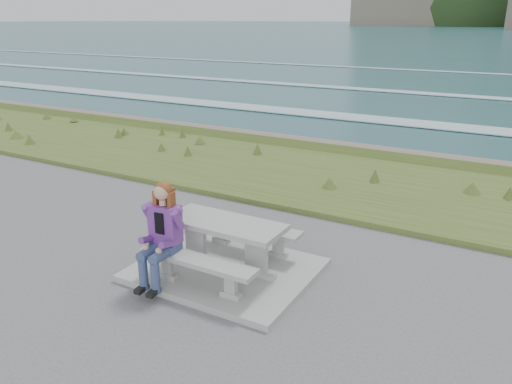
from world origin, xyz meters
The scene contains 8 objects.
concrete_slab centered at (0.00, 0.00, 0.05)m, with size 2.60×2.10×0.10m, color gray.
picnic_table centered at (0.00, 0.00, 0.68)m, with size 1.80×0.75×0.75m.
bench_landward centered at (0.00, -0.70, 0.45)m, with size 1.80×0.35×0.45m.
bench_seaward centered at (0.00, 0.70, 0.45)m, with size 1.80×0.35×0.45m.
grass_verge centered at (0.00, 5.00, 0.00)m, with size 160.00×4.50×0.22m, color #3A501E.
shore_drop centered at (0.00, 7.90, 0.00)m, with size 160.00×0.80×2.20m, color #605748.
ocean centered at (0.00, 25.09, -1.74)m, with size 1600.00×1600.00×0.09m.
seated_woman centered at (-0.54, -0.84, 0.64)m, with size 0.45×0.76×1.47m.
Camera 1 is at (3.75, -5.68, 3.68)m, focal length 35.00 mm.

